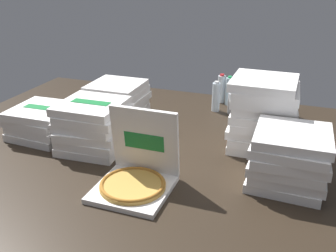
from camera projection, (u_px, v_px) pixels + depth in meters
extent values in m
cube|color=#2D2319|center=(162.00, 154.00, 2.39)|extent=(3.20, 2.40, 0.02)
cube|color=white|center=(133.00, 189.00, 1.98)|extent=(0.38, 0.38, 0.03)
cylinder|color=gold|center=(133.00, 185.00, 1.97)|extent=(0.34, 0.34, 0.02)
torus|color=#B1712A|center=(133.00, 184.00, 1.97)|extent=(0.34, 0.34, 0.02)
cube|color=white|center=(145.00, 141.00, 2.05)|extent=(0.38, 0.06, 0.38)
cube|color=#197A38|center=(144.00, 142.00, 2.04)|extent=(0.23, 0.01, 0.09)
cube|color=white|center=(95.00, 144.00, 2.44)|extent=(0.40, 0.40, 0.05)
cube|color=white|center=(95.00, 137.00, 2.42)|extent=(0.40, 0.40, 0.05)
cube|color=white|center=(94.00, 130.00, 2.40)|extent=(0.42, 0.42, 0.05)
cube|color=#197A38|center=(93.00, 126.00, 2.39)|extent=(0.25, 0.10, 0.00)
cube|color=white|center=(93.00, 122.00, 2.39)|extent=(0.38, 0.38, 0.05)
cube|color=white|center=(94.00, 114.00, 2.37)|extent=(0.39, 0.39, 0.05)
cube|color=#197A38|center=(94.00, 110.00, 2.36)|extent=(0.25, 0.08, 0.00)
cube|color=white|center=(91.00, 106.00, 2.36)|extent=(0.39, 0.39, 0.05)
cube|color=#197A38|center=(91.00, 102.00, 2.35)|extent=(0.25, 0.07, 0.00)
cube|color=white|center=(118.00, 111.00, 2.99)|extent=(0.38, 0.38, 0.05)
cube|color=white|center=(117.00, 104.00, 2.97)|extent=(0.38, 0.38, 0.05)
cube|color=#197A38|center=(117.00, 101.00, 2.96)|extent=(0.25, 0.07, 0.00)
cube|color=white|center=(119.00, 99.00, 2.94)|extent=(0.38, 0.38, 0.05)
cube|color=white|center=(118.00, 92.00, 2.92)|extent=(0.38, 0.38, 0.05)
cube|color=white|center=(116.00, 86.00, 2.89)|extent=(0.38, 0.38, 0.05)
cube|color=white|center=(261.00, 143.00, 2.45)|extent=(0.38, 0.38, 0.05)
cube|color=white|center=(260.00, 135.00, 2.44)|extent=(0.41, 0.41, 0.05)
cube|color=#197A38|center=(260.00, 132.00, 2.43)|extent=(0.25, 0.09, 0.00)
cube|color=white|center=(259.00, 128.00, 2.43)|extent=(0.40, 0.40, 0.05)
cube|color=#197A38|center=(260.00, 124.00, 2.42)|extent=(0.25, 0.08, 0.00)
cube|color=white|center=(263.00, 121.00, 2.39)|extent=(0.41, 0.41, 0.05)
cube|color=#197A38|center=(264.00, 118.00, 2.38)|extent=(0.25, 0.09, 0.00)
cube|color=white|center=(264.00, 114.00, 2.37)|extent=(0.38, 0.38, 0.05)
cube|color=white|center=(265.00, 106.00, 2.36)|extent=(0.41, 0.41, 0.05)
cube|color=white|center=(265.00, 99.00, 2.33)|extent=(0.39, 0.39, 0.05)
cube|color=#197A38|center=(266.00, 95.00, 2.32)|extent=(0.25, 0.08, 0.00)
cube|color=white|center=(267.00, 91.00, 2.31)|extent=(0.40, 0.40, 0.05)
cube|color=#197A38|center=(267.00, 87.00, 2.30)|extent=(0.25, 0.08, 0.00)
cube|color=white|center=(264.00, 83.00, 2.30)|extent=(0.38, 0.38, 0.05)
cube|color=white|center=(285.00, 179.00, 2.05)|extent=(0.39, 0.39, 0.05)
cube|color=white|center=(288.00, 171.00, 2.03)|extent=(0.38, 0.38, 0.05)
cube|color=white|center=(287.00, 162.00, 2.01)|extent=(0.38, 0.38, 0.05)
cube|color=white|center=(290.00, 155.00, 1.99)|extent=(0.39, 0.39, 0.05)
cube|color=#197A38|center=(291.00, 150.00, 1.98)|extent=(0.25, 0.08, 0.00)
cube|color=white|center=(291.00, 146.00, 1.97)|extent=(0.39, 0.39, 0.05)
cube|color=#197A38|center=(292.00, 141.00, 1.95)|extent=(0.25, 0.08, 0.00)
cube|color=white|center=(293.00, 136.00, 1.95)|extent=(0.39, 0.39, 0.05)
cube|color=white|center=(45.00, 132.00, 2.61)|extent=(0.40, 0.40, 0.05)
cube|color=white|center=(46.00, 125.00, 2.59)|extent=(0.40, 0.40, 0.05)
cube|color=#197A38|center=(45.00, 122.00, 2.58)|extent=(0.25, 0.08, 0.00)
cube|color=white|center=(42.00, 118.00, 2.58)|extent=(0.40, 0.40, 0.05)
cube|color=#197A38|center=(41.00, 114.00, 2.57)|extent=(0.25, 0.08, 0.00)
cube|color=white|center=(42.00, 111.00, 2.56)|extent=(0.39, 0.39, 0.05)
cube|color=#197A38|center=(41.00, 107.00, 2.55)|extent=(0.25, 0.08, 0.00)
cylinder|color=#B7BABF|center=(250.00, 103.00, 2.97)|extent=(0.34, 0.34, 0.17)
cylinder|color=silver|center=(262.00, 90.00, 3.17)|extent=(0.06, 0.06, 0.23)
cylinder|color=red|center=(263.00, 76.00, 3.12)|extent=(0.03, 0.03, 0.02)
cylinder|color=silver|center=(216.00, 97.00, 3.01)|extent=(0.06, 0.06, 0.23)
cylinder|color=white|center=(217.00, 82.00, 2.96)|extent=(0.03, 0.03, 0.02)
cylinder|color=white|center=(292.00, 102.00, 2.90)|extent=(0.06, 0.06, 0.23)
cylinder|color=white|center=(295.00, 87.00, 2.86)|extent=(0.03, 0.03, 0.02)
cylinder|color=silver|center=(229.00, 91.00, 3.14)|extent=(0.06, 0.06, 0.23)
cylinder|color=#239951|center=(230.00, 77.00, 3.09)|extent=(0.03, 0.03, 0.02)
cylinder|color=silver|center=(280.00, 108.00, 2.79)|extent=(0.06, 0.06, 0.23)
cylinder|color=#239951|center=(282.00, 92.00, 2.74)|extent=(0.03, 0.03, 0.02)
cylinder|color=silver|center=(292.00, 106.00, 2.82)|extent=(0.06, 0.06, 0.23)
cylinder|color=blue|center=(295.00, 90.00, 2.77)|extent=(0.03, 0.03, 0.02)
cylinder|color=white|center=(221.00, 89.00, 3.20)|extent=(0.06, 0.06, 0.23)
cylinder|color=red|center=(222.00, 75.00, 3.15)|extent=(0.03, 0.03, 0.02)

